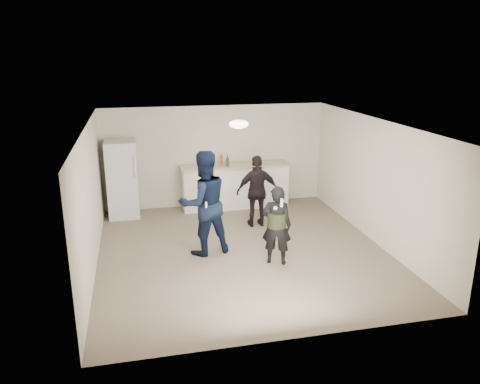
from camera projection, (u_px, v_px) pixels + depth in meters
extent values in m
plane|color=#6B5B4C|center=(242.00, 251.00, 9.18)|extent=(6.00, 6.00, 0.00)
plane|color=silver|center=(242.00, 124.00, 8.45)|extent=(6.00, 6.00, 0.00)
plane|color=beige|center=(215.00, 156.00, 11.62)|extent=(6.00, 0.00, 6.00)
plane|color=beige|center=(295.00, 255.00, 6.02)|extent=(6.00, 0.00, 6.00)
plane|color=beige|center=(91.00, 200.00, 8.23)|extent=(0.00, 6.00, 6.00)
plane|color=beige|center=(375.00, 181.00, 9.40)|extent=(0.00, 6.00, 6.00)
cube|color=white|center=(235.00, 187.00, 11.61)|extent=(2.60, 0.56, 1.05)
cube|color=#C3B897|center=(235.00, 165.00, 11.45)|extent=(2.68, 0.64, 0.04)
cube|color=silver|center=(122.00, 179.00, 10.87)|extent=(0.70, 0.70, 1.80)
cylinder|color=#B6B5B9|center=(134.00, 166.00, 10.46)|extent=(0.02, 0.02, 0.60)
ellipsoid|color=white|center=(239.00, 124.00, 8.75)|extent=(0.36, 0.36, 0.16)
cylinder|color=silver|center=(227.00, 163.00, 11.27)|extent=(0.08, 0.08, 0.17)
imported|color=#0E1F3D|center=(204.00, 203.00, 8.83)|extent=(1.13, 0.97, 2.02)
imported|color=black|center=(277.00, 225.00, 8.46)|extent=(0.63, 0.53, 1.48)
cylinder|color=#2C3B1B|center=(277.00, 220.00, 8.43)|extent=(0.34, 0.34, 0.28)
imported|color=black|center=(257.00, 191.00, 10.28)|extent=(0.94, 0.41, 1.60)
cube|color=silver|center=(206.00, 206.00, 8.55)|extent=(0.04, 0.04, 0.15)
sphere|color=white|center=(212.00, 208.00, 8.63)|extent=(0.07, 0.07, 0.07)
cube|color=white|center=(281.00, 203.00, 8.08)|extent=(0.04, 0.04, 0.15)
sphere|color=white|center=(275.00, 208.00, 8.12)|extent=(0.07, 0.07, 0.07)
cylinder|color=#9C4E16|center=(222.00, 161.00, 11.33)|extent=(0.07, 0.07, 0.23)
cylinder|color=#154B1A|center=(228.00, 162.00, 11.23)|extent=(0.07, 0.07, 0.21)
cylinder|color=silver|center=(220.00, 161.00, 11.41)|extent=(0.07, 0.07, 0.16)
cylinder|color=#154C24|center=(208.00, 161.00, 11.29)|extent=(0.06, 0.06, 0.25)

